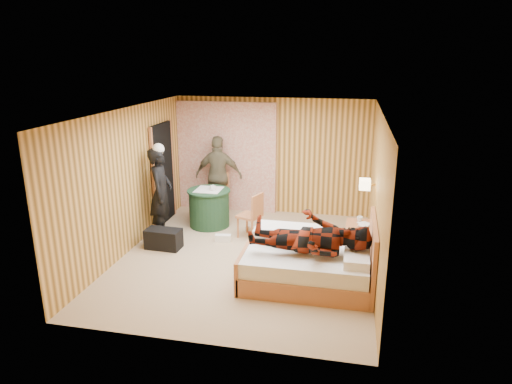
% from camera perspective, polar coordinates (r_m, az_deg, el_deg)
% --- Properties ---
extents(floor, '(4.20, 5.00, 0.01)m').
position_cam_1_polar(floor, '(7.95, -1.24, -8.17)').
color(floor, tan).
rests_on(floor, ground).
extents(ceiling, '(4.20, 5.00, 0.01)m').
position_cam_1_polar(ceiling, '(7.26, -1.37, 10.04)').
color(ceiling, white).
rests_on(ceiling, wall_back).
extents(wall_back, '(4.20, 0.02, 2.50)m').
position_cam_1_polar(wall_back, '(9.88, 2.00, 4.49)').
color(wall_back, '#E6AE58').
rests_on(wall_back, floor).
extents(wall_left, '(0.02, 5.00, 2.50)m').
position_cam_1_polar(wall_left, '(8.23, -15.70, 1.34)').
color(wall_left, '#E6AE58').
rests_on(wall_left, floor).
extents(wall_right, '(0.02, 5.00, 2.50)m').
position_cam_1_polar(wall_right, '(7.34, 14.89, -0.44)').
color(wall_right, '#E6AE58').
rests_on(wall_right, floor).
extents(curtain, '(2.20, 0.08, 2.40)m').
position_cam_1_polar(curtain, '(10.04, -3.72, 4.37)').
color(curtain, silver).
rests_on(curtain, floor).
extents(doorway, '(0.06, 0.90, 2.05)m').
position_cam_1_polar(doorway, '(9.48, -11.55, 2.24)').
color(doorway, black).
rests_on(doorway, floor).
extents(wall_lamp, '(0.26, 0.24, 0.16)m').
position_cam_1_polar(wall_lamp, '(7.75, 13.47, 0.96)').
color(wall_lamp, gold).
rests_on(wall_lamp, wall_right).
extents(bed, '(1.95, 1.50, 1.03)m').
position_cam_1_polar(bed, '(7.13, 6.62, -8.67)').
color(bed, '#BB754C').
rests_on(bed, floor).
extents(nightstand, '(0.46, 0.62, 0.60)m').
position_cam_1_polar(nightstand, '(8.03, 12.69, -5.89)').
color(nightstand, '#BB754C').
rests_on(nightstand, floor).
extents(round_table, '(0.87, 0.87, 0.77)m').
position_cam_1_polar(round_table, '(9.28, -5.86, -1.93)').
color(round_table, '#21472E').
rests_on(round_table, floor).
extents(chair_far, '(0.43, 0.43, 0.93)m').
position_cam_1_polar(chair_far, '(9.86, -4.70, 0.16)').
color(chair_far, '#BB754C').
rests_on(chair_far, floor).
extents(chair_near, '(0.50, 0.50, 0.87)m').
position_cam_1_polar(chair_near, '(8.59, -0.39, -2.55)').
color(chair_near, '#BB754C').
rests_on(chair_near, floor).
extents(duffel_bag, '(0.65, 0.37, 0.36)m').
position_cam_1_polar(duffel_bag, '(8.40, -11.48, -5.75)').
color(duffel_bag, black).
rests_on(duffel_bag, floor).
extents(sneaker_left, '(0.31, 0.17, 0.13)m').
position_cam_1_polar(sneaker_left, '(8.59, -4.14, -5.76)').
color(sneaker_left, white).
rests_on(sneaker_left, floor).
extents(sneaker_right, '(0.26, 0.15, 0.11)m').
position_cam_1_polar(sneaker_right, '(9.02, -0.51, -4.66)').
color(sneaker_right, white).
rests_on(sneaker_right, floor).
extents(woman_standing, '(0.50, 0.69, 1.73)m').
position_cam_1_polar(woman_standing, '(8.71, -11.79, -0.15)').
color(woman_standing, black).
rests_on(woman_standing, floor).
extents(man_at_table, '(1.04, 0.48, 1.72)m').
position_cam_1_polar(man_at_table, '(9.81, -4.67, 2.03)').
color(man_at_table, brown).
rests_on(man_at_table, floor).
extents(man_on_bed, '(0.86, 0.67, 1.77)m').
position_cam_1_polar(man_on_bed, '(6.67, 6.80, -4.49)').
color(man_on_bed, maroon).
rests_on(man_on_bed, bed).
extents(book_lower, '(0.25, 0.27, 0.02)m').
position_cam_1_polar(book_lower, '(7.88, 12.83, -4.01)').
color(book_lower, white).
rests_on(book_lower, nightstand).
extents(book_upper, '(0.23, 0.27, 0.02)m').
position_cam_1_polar(book_upper, '(7.87, 12.84, -3.88)').
color(book_upper, white).
rests_on(book_upper, nightstand).
extents(cup_nightstand, '(0.11, 0.11, 0.09)m').
position_cam_1_polar(cup_nightstand, '(8.03, 12.84, -3.32)').
color(cup_nightstand, white).
rests_on(cup_nightstand, nightstand).
extents(cup_table, '(0.13, 0.13, 0.10)m').
position_cam_1_polar(cup_table, '(9.08, -5.44, 0.50)').
color(cup_table, white).
rests_on(cup_table, round_table).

